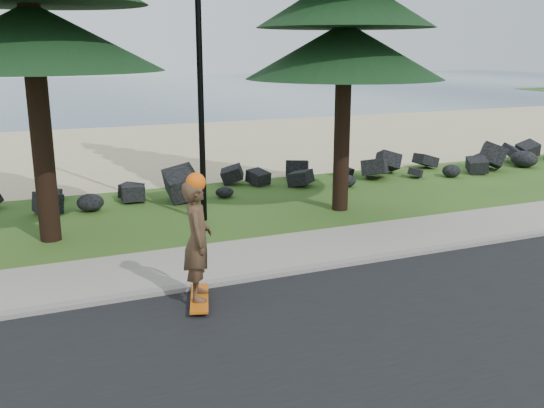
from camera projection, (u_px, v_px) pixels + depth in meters
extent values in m
plane|color=#2E571B|center=(252.00, 262.00, 11.74)|extent=(160.00, 160.00, 0.00)
cube|color=black|center=(379.00, 373.00, 7.73)|extent=(160.00, 7.00, 0.02)
cube|color=gray|center=(270.00, 275.00, 10.93)|extent=(160.00, 0.20, 0.10)
cube|color=gray|center=(248.00, 257.00, 11.91)|extent=(160.00, 2.00, 0.08)
cube|color=beige|center=(124.00, 149.00, 24.67)|extent=(160.00, 15.00, 0.01)
cube|color=#3B5470|center=(58.00, 91.00, 57.21)|extent=(160.00, 58.00, 0.01)
cylinder|color=black|center=(199.00, 49.00, 13.59)|extent=(0.14, 0.14, 8.00)
cube|color=#CC580C|center=(199.00, 298.00, 9.77)|extent=(0.61, 1.19, 0.04)
imported|color=#4E3623|center=(198.00, 240.00, 9.53)|extent=(0.65, 0.81, 1.93)
sphere|color=#FF5D0E|center=(196.00, 182.00, 9.29)|extent=(0.31, 0.31, 0.31)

